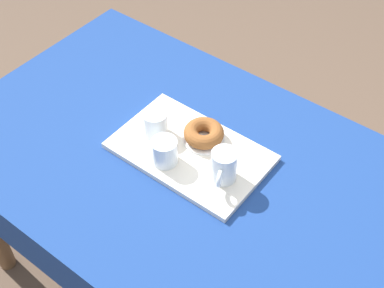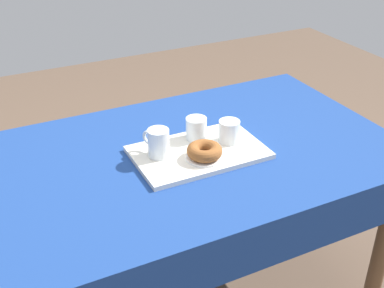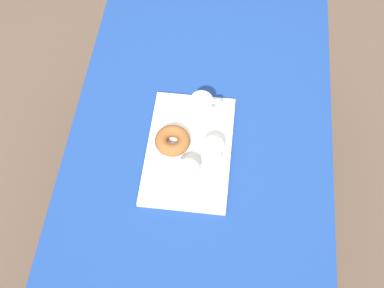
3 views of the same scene
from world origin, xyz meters
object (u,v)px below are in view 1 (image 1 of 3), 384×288
Objects in this scene: dining_table at (198,188)px; donut_plate_left at (204,139)px; water_glass_far at (165,153)px; tea_mug_left at (224,167)px; sugar_donut_left at (204,133)px; serving_tray at (190,152)px; water_glass_near at (155,124)px.

donut_plate_left is at bearing -61.73° from dining_table.
tea_mug_left is at bearing -163.11° from water_glass_far.
tea_mug_left is 1.35× the size of water_glass_far.
dining_table is 14.30× the size of tea_mug_left.
water_glass_far is at bearing 74.55° from sugar_donut_left.
serving_tray is 0.15m from tea_mug_left.
serving_tray is at bearing -30.64° from dining_table.
dining_table is at bearing 118.27° from sugar_donut_left.
sugar_donut_left is at bearing -153.83° from water_glass_near.
tea_mug_left is at bearing 147.18° from donut_plate_left.
dining_table is 0.17m from water_glass_far.
water_glass_far is at bearing 16.89° from tea_mug_left.
tea_mug_left is 0.86× the size of donut_plate_left.
water_glass_near is 1.00× the size of water_glass_far.
water_glass_far reaches higher than serving_tray.
water_glass_far is 0.67× the size of sugar_donut_left.
water_glass_far is at bearing 74.55° from donut_plate_left.
donut_plate_left is (-0.04, -0.14, -0.03)m from water_glass_far.
water_glass_near is 0.15m from sugar_donut_left.
dining_table is 19.35× the size of water_glass_near.
dining_table is 19.35× the size of water_glass_far.
tea_mug_left reaches higher than dining_table.
tea_mug_left reaches higher than water_glass_far.
water_glass_near is (0.18, -0.02, 0.14)m from dining_table.
donut_plate_left is at bearing -153.83° from water_glass_near.
serving_tray is 3.74× the size of sugar_donut_left.
donut_plate_left is at bearing 0.00° from sugar_donut_left.
dining_table is 0.11m from serving_tray.
tea_mug_left is at bearing 168.42° from serving_tray.
water_glass_near is at bearing -37.00° from water_glass_far.
water_glass_far is (0.17, 0.05, -0.01)m from tea_mug_left.
tea_mug_left is 0.16m from donut_plate_left.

